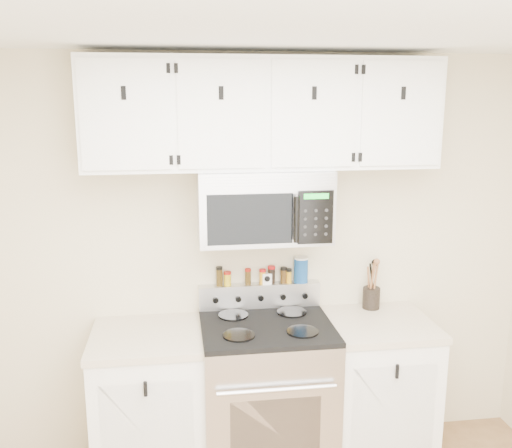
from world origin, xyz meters
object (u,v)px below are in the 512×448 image
(microwave, at_px, (264,205))
(utensil_crock, at_px, (371,296))
(salt_canister, at_px, (301,270))
(range, at_px, (266,396))

(microwave, xyz_separation_m, utensil_crock, (0.71, 0.11, -0.63))
(salt_canister, bearing_deg, range, -132.99)
(range, bearing_deg, microwave, 89.77)
(range, height_order, microwave, microwave)
(utensil_crock, bearing_deg, microwave, -171.59)
(microwave, relative_size, salt_canister, 4.66)
(range, bearing_deg, salt_canister, 47.01)
(utensil_crock, distance_m, salt_canister, 0.49)
(microwave, relative_size, utensil_crock, 2.39)
(range, relative_size, utensil_crock, 3.46)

